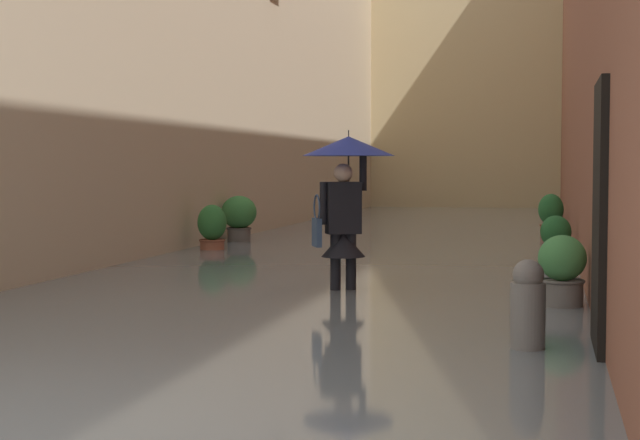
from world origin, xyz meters
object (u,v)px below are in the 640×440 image
at_px(person_wading, 346,181).
at_px(mooring_bollard, 528,314).
at_px(potted_plant_far_left, 551,216).
at_px(potted_plant_far_right, 239,218).
at_px(potted_plant_near_left, 562,275).
at_px(potted_plant_mid_right, 212,230).
at_px(potted_plant_mid_left, 556,243).

xyz_separation_m(person_wading, mooring_bollard, (-2.08, 3.15, -0.97)).
relative_size(person_wading, potted_plant_far_left, 2.00).
bearing_deg(potted_plant_far_right, potted_plant_near_left, 128.52).
relative_size(potted_plant_far_left, mooring_bollard, 1.17).
bearing_deg(potted_plant_mid_right, potted_plant_mid_left, 168.12).
distance_m(potted_plant_mid_left, potted_plant_far_left, 6.15).
xyz_separation_m(potted_plant_far_right, potted_plant_far_left, (-5.67, -3.17, -0.05)).
height_order(person_wading, potted_plant_mid_right, person_wading).
xyz_separation_m(potted_plant_near_left, potted_plant_mid_right, (5.64, -5.43, 0.02)).
relative_size(person_wading, potted_plant_mid_right, 2.17).
bearing_deg(potted_plant_mid_left, potted_plant_far_right, -27.51).
bearing_deg(potted_plant_near_left, potted_plant_far_left, -89.56).
distance_m(potted_plant_mid_left, potted_plant_mid_right, 5.73).
distance_m(person_wading, mooring_bollard, 3.90).
bearing_deg(potted_plant_mid_right, potted_plant_near_left, 136.11).
height_order(person_wading, potted_plant_far_right, person_wading).
xyz_separation_m(potted_plant_mid_left, mooring_bollard, (0.26, 6.65, -0.04)).
bearing_deg(person_wading, potted_plant_mid_left, -123.78).
distance_m(potted_plant_mid_left, mooring_bollard, 6.66).
relative_size(potted_plant_mid_right, mooring_bollard, 1.08).
height_order(potted_plant_near_left, mooring_bollard, potted_plant_near_left).
height_order(potted_plant_near_left, potted_plant_far_left, potted_plant_far_left).
bearing_deg(potted_plant_far_left, mooring_bollard, 89.06).
bearing_deg(mooring_bollard, potted_plant_near_left, -96.84).
relative_size(potted_plant_far_right, potted_plant_mid_left, 1.18).
bearing_deg(potted_plant_far_left, potted_plant_mid_right, 41.79).
relative_size(person_wading, mooring_bollard, 2.34).
height_order(potted_plant_mid_right, mooring_bollard, potted_plant_mid_right).
bearing_deg(potted_plant_near_left, person_wading, -17.48).
distance_m(potted_plant_far_left, mooring_bollard, 12.80).
bearing_deg(potted_plant_mid_right, potted_plant_far_right, -86.45).
height_order(potted_plant_far_left, mooring_bollard, potted_plant_far_left).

